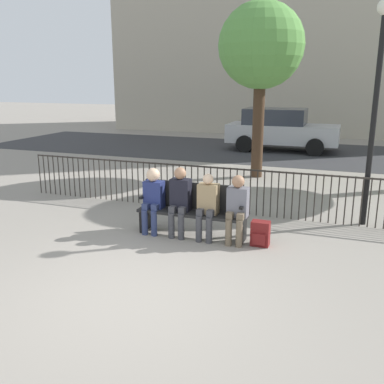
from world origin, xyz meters
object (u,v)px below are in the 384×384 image
seated_person_2 (207,204)px  tree_1 (261,47)px  lamp_post (378,83)px  parked_car_0 (280,129)px  park_bench (194,207)px  backpack (260,234)px  seated_person_0 (153,196)px  seated_person_3 (237,206)px  seated_person_1 (180,198)px

seated_person_2 → tree_1: size_ratio=0.24×
lamp_post → parked_car_0: bearing=109.0°
tree_1 → park_bench: bearing=-90.7°
park_bench → parked_car_0: (-0.06, 10.08, 0.34)m
backpack → parked_car_0: bearing=97.1°
lamp_post → parked_car_0: lamp_post is taller
parked_car_0 → park_bench: bearing=-89.7°
seated_person_0 → tree_1: (0.78, 5.23, 2.84)m
seated_person_3 → park_bench: bearing=170.7°
tree_1 → lamp_post: size_ratio=1.18×
park_bench → seated_person_3: 0.84m
park_bench → backpack: park_bench is taller
seated_person_2 → parked_car_0: 10.22m
seated_person_0 → tree_1: size_ratio=0.25×
seated_person_3 → backpack: 0.60m
seated_person_0 → seated_person_1: (0.51, 0.00, 0.01)m
seated_person_0 → tree_1: tree_1 is taller
seated_person_3 → parked_car_0: parked_car_0 is taller
seated_person_3 → backpack: bearing=1.5°
seated_person_2 → lamp_post: lamp_post is taller
seated_person_0 → seated_person_2: bearing=-0.1°
park_bench → parked_car_0: size_ratio=0.46×
park_bench → seated_person_2: bearing=-24.4°
park_bench → lamp_post: 3.91m
seated_person_2 → seated_person_3: 0.52m
seated_person_1 → backpack: seated_person_1 is taller
park_bench → backpack: (1.22, -0.12, -0.29)m
backpack → parked_car_0: 10.30m
park_bench → seated_person_0: seated_person_0 is taller
seated_person_0 → parked_car_0: size_ratio=0.28×
seated_person_3 → lamp_post: lamp_post is taller
backpack → seated_person_3: bearing=-178.5°
lamp_post → seated_person_1: bearing=-149.8°
seated_person_2 → tree_1: bearing=92.6°
parked_car_0 → backpack: bearing=-82.9°
seated_person_2 → parked_car_0: parked_car_0 is taller
park_bench → backpack: size_ratio=4.61×
seated_person_1 → lamp_post: (3.06, 1.78, 1.93)m
seated_person_0 → tree_1: 6.00m
park_bench → seated_person_1: seated_person_1 is taller
tree_1 → parked_car_0: bearing=91.4°
tree_1 → lamp_post: bearing=-51.1°
seated_person_3 → backpack: (0.40, 0.01, -0.45)m
backpack → lamp_post: (1.63, 1.77, 2.41)m
park_bench → seated_person_2: (0.30, -0.13, 0.14)m
seated_person_1 → lamp_post: bearing=30.2°
tree_1 → parked_car_0: (-0.12, 4.98, -2.67)m
seated_person_1 → park_bench: bearing=31.7°
seated_person_1 → seated_person_2: (0.50, -0.00, -0.05)m
seated_person_2 → backpack: seated_person_2 is taller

